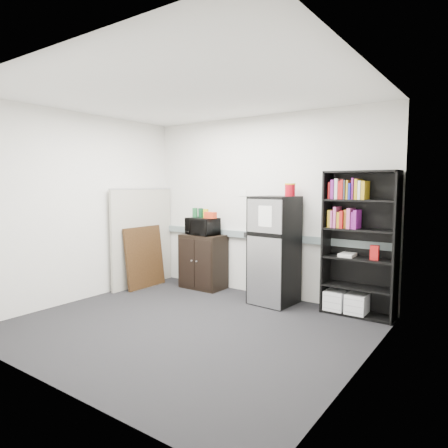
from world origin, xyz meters
name	(u,v)px	position (x,y,z in m)	size (l,w,h in m)	color
floor	(188,326)	(0.00, 0.00, 0.00)	(4.00, 4.00, 0.00)	black
wall_back	(262,206)	(0.00, 1.75, 1.35)	(4.00, 0.02, 2.70)	silver
wall_right	(362,222)	(2.00, 0.00, 1.35)	(0.02, 3.50, 2.70)	silver
wall_left	(82,207)	(-2.00, 0.00, 1.35)	(0.02, 3.50, 2.70)	silver
ceiling	(186,93)	(0.00, 0.00, 2.70)	(4.00, 3.50, 0.02)	white
electrical_raceway	(261,236)	(0.00, 1.72, 0.90)	(3.92, 0.05, 0.10)	gray
wall_note	(243,193)	(-0.35, 1.74, 1.55)	(0.14, 0.00, 0.10)	white
bookshelf	(358,240)	(1.51, 1.57, 0.97)	(0.90, 0.34, 1.85)	black
cubicle_partition	(142,237)	(-1.90, 1.08, 0.81)	(0.06, 1.30, 1.62)	#A9A596
cabinet	(203,261)	(-0.95, 1.50, 0.44)	(0.70, 0.47, 0.87)	black
microwave	(202,226)	(-0.95, 1.48, 1.01)	(0.50, 0.34, 0.27)	black
snack_box_a	(195,213)	(-1.13, 1.52, 1.22)	(0.07, 0.05, 0.15)	#19582B
snack_box_b	(201,213)	(-1.01, 1.52, 1.22)	(0.07, 0.05, 0.15)	#0D3A1D
snack_box_c	(206,213)	(-0.90, 1.52, 1.22)	(0.07, 0.05, 0.14)	gold
snack_bag	(210,215)	(-0.77, 1.47, 1.20)	(0.18, 0.10, 0.10)	red
refrigerator	(274,250)	(0.38, 1.42, 0.76)	(0.61, 0.64, 1.52)	black
coffee_can	(290,189)	(0.56, 1.55, 1.62)	(0.15, 0.15, 0.20)	#A40714
framed_poster	(145,257)	(-1.77, 1.00, 0.50)	(0.16, 0.78, 1.00)	black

